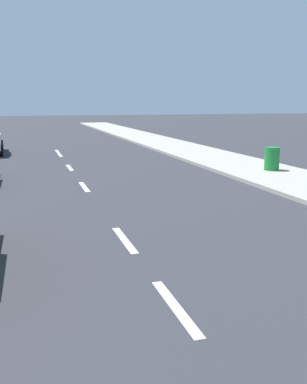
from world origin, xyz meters
TOP-DOWN VIEW (x-y plane):
  - ground_plane at (0.00, 20.00)m, footprint 160.00×160.00m
  - sidewalk_strip at (7.49, 22.00)m, footprint 3.60×80.00m
  - lane_stripe_2 at (0.00, 8.53)m, footprint 0.16×1.80m
  - lane_stripe_3 at (0.00, 11.72)m, footprint 0.16×1.80m
  - lane_stripe_4 at (0.00, 17.79)m, footprint 0.16×1.80m
  - lane_stripe_5 at (0.00, 22.41)m, footprint 0.16×1.80m
  - lane_stripe_6 at (0.00, 27.36)m, footprint 0.16×1.80m
  - lane_stripe_7 at (0.00, 29.01)m, footprint 0.16×1.80m
  - trash_bin_far at (7.80, 18.33)m, footprint 0.60×0.60m

SIDE VIEW (x-z plane):
  - ground_plane at x=0.00m, z-range 0.00..0.00m
  - lane_stripe_2 at x=0.00m, z-range 0.00..0.01m
  - lane_stripe_3 at x=0.00m, z-range 0.00..0.01m
  - lane_stripe_4 at x=0.00m, z-range 0.00..0.01m
  - lane_stripe_5 at x=0.00m, z-range 0.00..0.01m
  - lane_stripe_6 at x=0.00m, z-range 0.00..0.01m
  - lane_stripe_7 at x=0.00m, z-range 0.00..0.01m
  - sidewalk_strip at x=7.49m, z-range 0.00..0.14m
  - trash_bin_far at x=7.80m, z-range 0.14..1.08m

